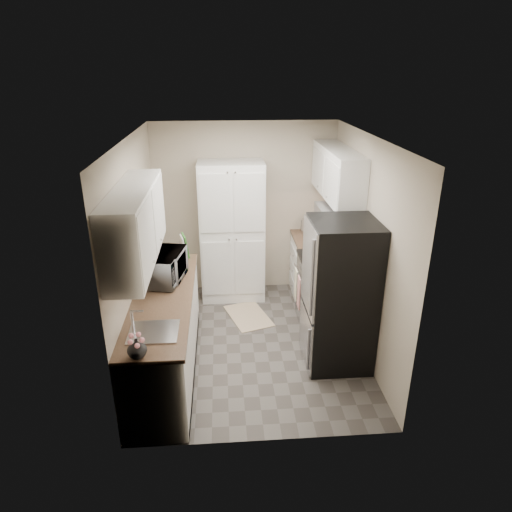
{
  "coord_description": "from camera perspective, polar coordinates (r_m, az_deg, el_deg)",
  "views": [
    {
      "loc": [
        -0.33,
        -4.8,
        3.18
      ],
      "look_at": [
        0.05,
        0.15,
        1.11
      ],
      "focal_mm": 32.0,
      "sensor_mm": 36.0,
      "label": 1
    }
  ],
  "objects": [
    {
      "name": "ground",
      "position": [
        5.77,
        -0.41,
        -10.82
      ],
      "size": [
        3.2,
        3.2,
        0.0
      ],
      "primitive_type": "plane",
      "color": "#56514C",
      "rests_on": "ground"
    },
    {
      "name": "room_shell",
      "position": [
        5.04,
        -0.65,
        4.71
      ],
      "size": [
        2.64,
        3.24,
        2.52
      ],
      "color": "beige",
      "rests_on": "ground"
    },
    {
      "name": "pantry_cabinet",
      "position": [
        6.49,
        -3.01,
        3.0
      ],
      "size": [
        0.9,
        0.55,
        2.0
      ],
      "primitive_type": "cube",
      "color": "white",
      "rests_on": "ground"
    },
    {
      "name": "base_cabinet_left",
      "position": [
        5.2,
        -11.19,
        -9.64
      ],
      "size": [
        0.6,
        2.3,
        0.88
      ],
      "primitive_type": "cube",
      "color": "white",
      "rests_on": "ground"
    },
    {
      "name": "countertop_left",
      "position": [
        4.97,
        -11.59,
        -5.15
      ],
      "size": [
        0.63,
        2.33,
        0.04
      ],
      "primitive_type": "cube",
      "color": "brown",
      "rests_on": "base_cabinet_left"
    },
    {
      "name": "base_cabinet_right",
      "position": [
        6.72,
        7.33,
        -1.63
      ],
      "size": [
        0.6,
        0.8,
        0.88
      ],
      "primitive_type": "cube",
      "color": "white",
      "rests_on": "ground"
    },
    {
      "name": "countertop_right",
      "position": [
        6.54,
        7.52,
        2.05
      ],
      "size": [
        0.63,
        0.83,
        0.04
      ],
      "primitive_type": "cube",
      "color": "brown",
      "rests_on": "base_cabinet_right"
    },
    {
      "name": "electric_range",
      "position": [
        5.99,
        8.68,
        -4.43
      ],
      "size": [
        0.71,
        0.78,
        1.13
      ],
      "color": "#B7B7BC",
      "rests_on": "ground"
    },
    {
      "name": "refrigerator",
      "position": [
        5.13,
        10.47,
        -4.79
      ],
      "size": [
        0.7,
        0.72,
        1.7
      ],
      "primitive_type": "cube",
      "color": "#B7B7BC",
      "rests_on": "ground"
    },
    {
      "name": "microwave",
      "position": [
        5.24,
        -11.52,
        -1.34
      ],
      "size": [
        0.52,
        0.68,
        0.34
      ],
      "primitive_type": "imported",
      "rotation": [
        0.0,
        0.0,
        1.38
      ],
      "color": "silver",
      "rests_on": "countertop_left"
    },
    {
      "name": "wine_bottle",
      "position": [
        5.82,
        -12.1,
        0.99
      ],
      "size": [
        0.08,
        0.08,
        0.32
      ],
      "primitive_type": "cylinder",
      "color": "black",
      "rests_on": "countertop_left"
    },
    {
      "name": "flower_vase",
      "position": [
        4.0,
        -14.67,
        -11.07
      ],
      "size": [
        0.21,
        0.21,
        0.17
      ],
      "primitive_type": "imported",
      "rotation": [
        0.0,
        0.0,
        0.34
      ],
      "color": "white",
      "rests_on": "countertop_left"
    },
    {
      "name": "cutting_board",
      "position": [
        5.9,
        -8.78,
        1.34
      ],
      "size": [
        0.07,
        0.23,
        0.29
      ],
      "primitive_type": "cube",
      "rotation": [
        0.0,
        0.0,
        0.24
      ],
      "color": "#37892E",
      "rests_on": "countertop_left"
    },
    {
      "name": "toaster_oven",
      "position": [
        6.57,
        7.82,
        3.41
      ],
      "size": [
        0.45,
        0.5,
        0.24
      ],
      "primitive_type": "cube",
      "rotation": [
        0.0,
        0.0,
        0.4
      ],
      "color": "silver",
      "rests_on": "countertop_right"
    },
    {
      "name": "fruit_basket",
      "position": [
        6.51,
        7.98,
        4.83
      ],
      "size": [
        0.34,
        0.34,
        0.11
      ],
      "primitive_type": null,
      "rotation": [
        0.0,
        0.0,
        -0.4
      ],
      "color": "#EA3100",
      "rests_on": "toaster_oven"
    },
    {
      "name": "kitchen_mat",
      "position": [
        6.32,
        -0.96,
        -7.49
      ],
      "size": [
        0.68,
        0.87,
        0.01
      ],
      "primitive_type": "cube",
      "rotation": [
        0.0,
        0.0,
        0.31
      ],
      "color": "#D2B591",
      "rests_on": "ground"
    }
  ]
}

